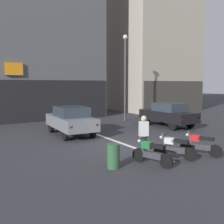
{
  "coord_description": "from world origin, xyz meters",
  "views": [
    {
      "loc": [
        -6.83,
        -9.89,
        2.91
      ],
      "look_at": [
        0.31,
        2.0,
        1.4
      ],
      "focal_mm": 41.5,
      "sensor_mm": 36.0,
      "label": 1
    }
  ],
  "objects_px": {
    "car_grey_crossing_near": "(71,120)",
    "trash_bin": "(113,156)",
    "car_black_parked_kerbside": "(168,114)",
    "motorcycle_white_row_left_mid": "(174,147)",
    "motorcycle_green_row_leftmost": "(151,152)",
    "street_lamp": "(125,69)",
    "person_by_motorcycles": "(144,136)",
    "motorcycle_red_row_centre": "(200,144)"
  },
  "relations": [
    {
      "from": "car_grey_crossing_near",
      "to": "trash_bin",
      "type": "xyz_separation_m",
      "value": [
        -0.97,
        -6.26,
        -0.46
      ]
    },
    {
      "from": "car_grey_crossing_near",
      "to": "car_black_parked_kerbside",
      "type": "bearing_deg",
      "value": -5.74
    },
    {
      "from": "car_grey_crossing_near",
      "to": "motorcycle_white_row_left_mid",
      "type": "xyz_separation_m",
      "value": [
        1.64,
        -6.53,
        -0.43
      ]
    },
    {
      "from": "motorcycle_green_row_leftmost",
      "to": "street_lamp",
      "type": "bearing_deg",
      "value": 61.08
    },
    {
      "from": "motorcycle_green_row_leftmost",
      "to": "person_by_motorcycles",
      "type": "xyz_separation_m",
      "value": [
        0.36,
        0.93,
        0.4
      ]
    },
    {
      "from": "street_lamp",
      "to": "motorcycle_red_row_centre",
      "type": "height_order",
      "value": "street_lamp"
    },
    {
      "from": "car_grey_crossing_near",
      "to": "car_black_parked_kerbside",
      "type": "xyz_separation_m",
      "value": [
        6.79,
        -0.68,
        0.0
      ]
    },
    {
      "from": "motorcycle_green_row_leftmost",
      "to": "motorcycle_white_row_left_mid",
      "type": "distance_m",
      "value": 1.25
    },
    {
      "from": "car_grey_crossing_near",
      "to": "motorcycle_red_row_centre",
      "type": "bearing_deg",
      "value": -66.75
    },
    {
      "from": "person_by_motorcycles",
      "to": "trash_bin",
      "type": "distance_m",
      "value": 1.85
    },
    {
      "from": "street_lamp",
      "to": "motorcycle_white_row_left_mid",
      "type": "bearing_deg",
      "value": -113.28
    },
    {
      "from": "person_by_motorcycles",
      "to": "trash_bin",
      "type": "bearing_deg",
      "value": -162.82
    },
    {
      "from": "car_grey_crossing_near",
      "to": "motorcycle_green_row_leftmost",
      "type": "relative_size",
      "value": 2.58
    },
    {
      "from": "motorcycle_white_row_left_mid",
      "to": "motorcycle_red_row_centre",
      "type": "distance_m",
      "value": 1.27
    },
    {
      "from": "motorcycle_green_row_leftmost",
      "to": "trash_bin",
      "type": "xyz_separation_m",
      "value": [
        -1.36,
        0.4,
        -0.03
      ]
    },
    {
      "from": "car_grey_crossing_near",
      "to": "trash_bin",
      "type": "distance_m",
      "value": 6.35
    },
    {
      "from": "car_black_parked_kerbside",
      "to": "motorcycle_white_row_left_mid",
      "type": "height_order",
      "value": "car_black_parked_kerbside"
    },
    {
      "from": "motorcycle_white_row_left_mid",
      "to": "motorcycle_red_row_centre",
      "type": "xyz_separation_m",
      "value": [
        1.25,
        -0.19,
        0.0
      ]
    },
    {
      "from": "car_black_parked_kerbside",
      "to": "trash_bin",
      "type": "relative_size",
      "value": 4.85
    },
    {
      "from": "street_lamp",
      "to": "motorcycle_red_row_centre",
      "type": "xyz_separation_m",
      "value": [
        -2.88,
        -9.79,
        -3.59
      ]
    },
    {
      "from": "car_grey_crossing_near",
      "to": "motorcycle_red_row_centre",
      "type": "height_order",
      "value": "car_grey_crossing_near"
    },
    {
      "from": "street_lamp",
      "to": "person_by_motorcycles",
      "type": "relative_size",
      "value": 3.97
    },
    {
      "from": "motorcycle_white_row_left_mid",
      "to": "car_black_parked_kerbside",
      "type": "bearing_deg",
      "value": 48.57
    },
    {
      "from": "street_lamp",
      "to": "person_by_motorcycles",
      "type": "height_order",
      "value": "street_lamp"
    },
    {
      "from": "motorcycle_white_row_left_mid",
      "to": "motorcycle_green_row_leftmost",
      "type": "bearing_deg",
      "value": -173.93
    },
    {
      "from": "motorcycle_red_row_centre",
      "to": "street_lamp",
      "type": "bearing_deg",
      "value": 73.61
    },
    {
      "from": "motorcycle_green_row_leftmost",
      "to": "motorcycle_white_row_left_mid",
      "type": "relative_size",
      "value": 1.09
    },
    {
      "from": "car_black_parked_kerbside",
      "to": "person_by_motorcycles",
      "type": "bearing_deg",
      "value": -140.13
    },
    {
      "from": "street_lamp",
      "to": "motorcycle_white_row_left_mid",
      "type": "distance_m",
      "value": 11.05
    },
    {
      "from": "street_lamp",
      "to": "trash_bin",
      "type": "distance_m",
      "value": 12.07
    },
    {
      "from": "car_black_parked_kerbside",
      "to": "motorcycle_red_row_centre",
      "type": "distance_m",
      "value": 7.2
    },
    {
      "from": "motorcycle_green_row_leftmost",
      "to": "trash_bin",
      "type": "bearing_deg",
      "value": 163.65
    },
    {
      "from": "car_grey_crossing_near",
      "to": "motorcycle_white_row_left_mid",
      "type": "height_order",
      "value": "car_grey_crossing_near"
    },
    {
      "from": "car_grey_crossing_near",
      "to": "motorcycle_green_row_leftmost",
      "type": "bearing_deg",
      "value": -86.67
    },
    {
      "from": "car_black_parked_kerbside",
      "to": "motorcycle_white_row_left_mid",
      "type": "xyz_separation_m",
      "value": [
        -5.16,
        -5.85,
        -0.43
      ]
    },
    {
      "from": "car_grey_crossing_near",
      "to": "person_by_motorcycles",
      "type": "xyz_separation_m",
      "value": [
        0.75,
        -5.73,
        -0.03
      ]
    },
    {
      "from": "street_lamp",
      "to": "motorcycle_white_row_left_mid",
      "type": "relative_size",
      "value": 4.48
    },
    {
      "from": "motorcycle_white_row_left_mid",
      "to": "person_by_motorcycles",
      "type": "bearing_deg",
      "value": 137.85
    },
    {
      "from": "trash_bin",
      "to": "car_black_parked_kerbside",
      "type": "bearing_deg",
      "value": 35.7
    },
    {
      "from": "street_lamp",
      "to": "person_by_motorcycles",
      "type": "bearing_deg",
      "value": -119.66
    },
    {
      "from": "car_grey_crossing_near",
      "to": "motorcycle_red_row_centre",
      "type": "distance_m",
      "value": 7.32
    },
    {
      "from": "car_black_parked_kerbside",
      "to": "motorcycle_green_row_leftmost",
      "type": "distance_m",
      "value": 8.77
    }
  ]
}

